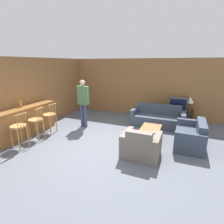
{
  "coord_description": "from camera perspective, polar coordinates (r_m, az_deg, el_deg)",
  "views": [
    {
      "loc": [
        2.05,
        -4.22,
        2.41
      ],
      "look_at": [
        -0.1,
        0.86,
        0.85
      ],
      "focal_mm": 28.0,
      "sensor_mm": 36.0,
      "label": 1
    }
  ],
  "objects": [
    {
      "name": "tv",
      "position": [
        7.75,
        20.79,
        2.73
      ],
      "size": [
        0.7,
        0.47,
        0.5
      ],
      "color": "#4C4C4C",
      "rests_on": "tv_unit"
    },
    {
      "name": "bottle",
      "position": [
        6.45,
        -27.74,
        2.51
      ],
      "size": [
        0.07,
        0.07,
        0.31
      ],
      "color": "#B27A23",
      "rests_on": "bar_counter"
    },
    {
      "name": "bar_counter",
      "position": [
        6.59,
        -26.87,
        -2.84
      ],
      "size": [
        0.55,
        2.5,
        0.99
      ],
      "color": "brown",
      "rests_on": "ground_plane"
    },
    {
      "name": "table_lamp",
      "position": [
        7.72,
        24.2,
        3.54
      ],
      "size": [
        0.29,
        0.29,
        0.55
      ],
      "color": "brown",
      "rests_on": "tv_unit"
    },
    {
      "name": "bar_chair_mid",
      "position": [
        6.12,
        -23.55,
        -2.94
      ],
      "size": [
        0.5,
        0.5,
        1.05
      ],
      "color": "#B77F42",
      "rests_on": "ground_plane"
    },
    {
      "name": "loveseat_right",
      "position": [
        5.75,
        24.34,
        -7.28
      ],
      "size": [
        0.8,
        1.43,
        0.79
      ],
      "color": "#384251",
      "rests_on": "ground_plane"
    },
    {
      "name": "wall_back",
      "position": [
        8.29,
        8.47,
        7.94
      ],
      "size": [
        9.4,
        0.08,
        2.6
      ],
      "color": "olive",
      "rests_on": "ground_plane"
    },
    {
      "name": "ground_plane",
      "position": [
        5.27,
        -2.73,
        -11.42
      ],
      "size": [
        24.0,
        24.0,
        0.0
      ],
      "primitive_type": "plane",
      "color": "#565B66"
    },
    {
      "name": "wall_left",
      "position": [
        7.74,
        -20.14,
        6.6
      ],
      "size": [
        0.08,
        8.74,
        2.6
      ],
      "color": "olive",
      "rests_on": "ground_plane"
    },
    {
      "name": "bar_chair_far",
      "position": [
        6.54,
        -19.66,
        -1.38
      ],
      "size": [
        0.46,
        0.46,
        1.05
      ],
      "color": "#B77F42",
      "rests_on": "ground_plane"
    },
    {
      "name": "person_by_window",
      "position": [
        6.66,
        -9.41,
        3.65
      ],
      "size": [
        0.55,
        0.24,
        1.81
      ],
      "color": "#384260",
      "rests_on": "ground_plane"
    },
    {
      "name": "armchair_near",
      "position": [
        4.75,
        9.42,
        -10.84
      ],
      "size": [
        0.96,
        0.82,
        0.8
      ],
      "color": "#70665B",
      "rests_on": "ground_plane"
    },
    {
      "name": "tv_unit",
      "position": [
        7.88,
        20.42,
        -0.96
      ],
      "size": [
        1.22,
        0.5,
        0.54
      ],
      "color": "#2D2319",
      "rests_on": "ground_plane"
    },
    {
      "name": "coffee_table",
      "position": [
        5.78,
        12.52,
        -5.57
      ],
      "size": [
        0.6,
        0.86,
        0.4
      ],
      "color": "brown",
      "rests_on": "ground_plane"
    },
    {
      "name": "couch_far",
      "position": [
        7.08,
        14.7,
        -2.1
      ],
      "size": [
        2.01,
        0.87,
        0.82
      ],
      "color": "#384251",
      "rests_on": "ground_plane"
    },
    {
      "name": "bar_chair_near",
      "position": [
        5.73,
        -28.12,
        -4.75
      ],
      "size": [
        0.47,
        0.47,
        1.05
      ],
      "color": "#B77F42",
      "rests_on": "ground_plane"
    }
  ]
}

